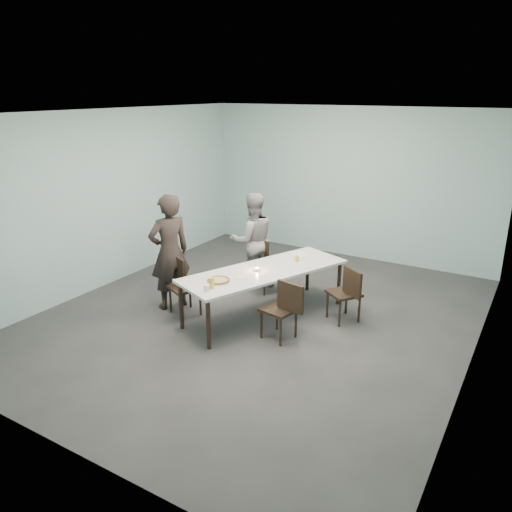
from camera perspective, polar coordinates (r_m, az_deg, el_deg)
The scene contains 16 objects.
ground at distance 7.69m, azimuth 0.33°, elevation -6.91°, with size 7.00×7.00×0.00m, color #333335.
room_shell at distance 7.05m, azimuth 0.36°, elevation 8.11°, with size 6.02×7.02×3.01m.
table at distance 7.45m, azimuth 0.98°, elevation -1.98°, with size 1.82×2.75×0.75m.
chair_near_left at distance 7.73m, azimuth -8.44°, elevation -2.92°, with size 0.65×0.56×0.87m.
chair_far_left at distance 8.54m, azimuth 1.01°, elevation -0.60°, with size 0.65×0.56×0.87m.
chair_near_right at distance 6.82m, azimuth 3.17°, elevation -5.75°, with size 0.64×0.49×0.87m.
chair_far_right at distance 7.43m, azimuth 10.39°, elevation -3.92°, with size 0.63×0.59×0.87m.
diner_near at distance 7.81m, azimuth -9.85°, elevation 0.44°, with size 0.67×0.44×1.82m, color black.
diner_far at distance 8.60m, azimuth -0.39°, elevation 1.81°, with size 0.80×0.63×1.65m, color gray.
pizza at distance 6.98m, azimuth -4.30°, elevation -2.80°, with size 0.34×0.34×0.04m.
side_plate at distance 7.11m, azimuth -1.73°, elevation -2.46°, with size 0.18×0.18×0.01m, color white.
beer_glass at distance 6.74m, azimuth -5.09°, elevation -3.10°, with size 0.08×0.08×0.15m, color gold.
water_tumbler at distance 6.66m, azimuth -5.66°, elevation -3.67°, with size 0.08×0.08×0.09m, color silver.
tealight at distance 7.37m, azimuth 0.12°, elevation -1.55°, with size 0.06×0.06×0.05m.
amber_tumbler at distance 7.80m, azimuth 4.67°, elevation -0.30°, with size 0.07×0.07×0.08m, color gold.
menu at distance 8.12m, azimuth 5.03°, elevation 0.18°, with size 0.30×0.22×0.01m, color silver.
Camera 1 is at (3.52, -5.98, 3.31)m, focal length 35.00 mm.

